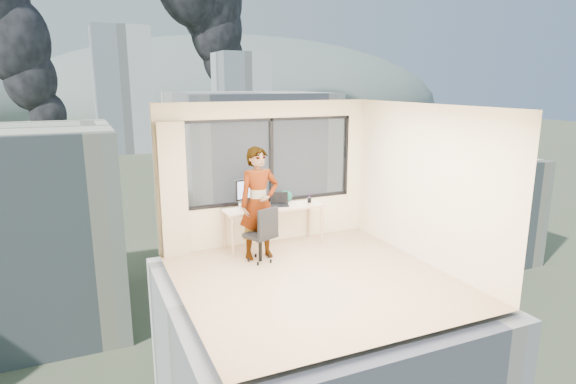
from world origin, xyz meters
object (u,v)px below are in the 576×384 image
desk (273,226)px  monitor (248,193)px  handbag (285,197)px  game_console (247,204)px  person (259,203)px  laptop (280,200)px  chair (260,233)px

desk → monitor: (-0.45, 0.07, 0.65)m
desk → monitor: size_ratio=3.33×
handbag → game_console: bearing=-177.2°
person → game_console: person is taller
monitor → laptop: monitor is taller
desk → game_console: game_console is taller
desk → game_console: bearing=153.1°
desk → person: 0.84m
monitor → chair: bearing=-111.3°
monitor → laptop: size_ratio=1.58×
handbag → person: bearing=-133.3°
laptop → game_console: bearing=175.1°
laptop → person: bearing=-125.0°
chair → person: bearing=51.4°
game_console → handbag: (0.72, -0.06, 0.08)m
monitor → game_console: size_ratio=1.83×
chair → game_console: bearing=64.4°
desk → laptop: (0.12, -0.01, 0.48)m
person → game_console: size_ratio=6.42×
person → laptop: (0.55, 0.42, -0.09)m
monitor → person: bearing=-105.7°
person → laptop: person is taller
chair → laptop: (0.61, 0.61, 0.37)m
desk → monitor: bearing=171.7°
monitor → handbag: monitor is taller
laptop → handbag: size_ratio=1.18×
person → desk: bearing=44.1°
chair → desk: bearing=30.5°
desk → game_console: size_ratio=6.09×
laptop → desk: bearing=-168.4°
desk → chair: size_ratio=1.86×
game_console → handbag: size_ratio=1.02×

